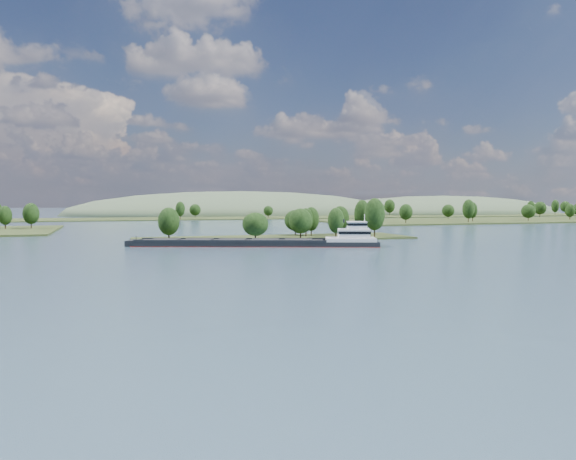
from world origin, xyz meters
name	(u,v)px	position (x,y,z in m)	size (l,w,h in m)	color
ground	(339,254)	(0.00, 120.00, 0.00)	(1800.00, 1800.00, 0.00)	#354B5B
tree_island	(293,228)	(6.53, 178.54, 4.08)	(100.00, 33.15, 15.42)	#283417
right_bank	(546,219)	(230.84, 299.67, 1.00)	(320.00, 90.00, 15.15)	#283417
back_shoreline	(203,218)	(9.13, 399.82, 0.64)	(900.00, 60.00, 14.99)	#283417
hill_east	(443,214)	(260.00, 470.00, 0.00)	(260.00, 140.00, 36.00)	#3F5238
hill_west	(240,215)	(60.00, 500.00, 0.00)	(320.00, 160.00, 44.00)	#3F5238
cargo_barge	(271,242)	(-9.92, 150.13, 1.31)	(75.60, 33.83, 10.40)	black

